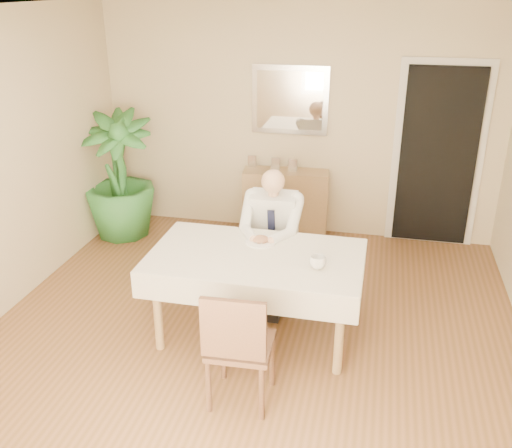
% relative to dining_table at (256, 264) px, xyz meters
% --- Properties ---
extents(room, '(5.00, 5.02, 2.60)m').
position_rel_dining_table_xyz_m(room, '(-0.04, -0.19, 0.63)').
color(room, brown).
rests_on(room, ground).
extents(window, '(1.34, 0.04, 1.44)m').
position_rel_dining_table_xyz_m(window, '(-0.04, -2.67, 0.78)').
color(window, silver).
rests_on(window, room).
extents(doorway, '(0.96, 0.07, 2.10)m').
position_rel_dining_table_xyz_m(doorway, '(1.51, 2.27, 0.33)').
color(doorway, silver).
rests_on(doorway, ground).
extents(mirror, '(0.86, 0.04, 0.76)m').
position_rel_dining_table_xyz_m(mirror, '(-0.13, 2.27, 0.88)').
color(mirror, silver).
rests_on(mirror, room).
extents(dining_table, '(1.72, 1.02, 0.75)m').
position_rel_dining_table_xyz_m(dining_table, '(0.00, 0.00, 0.00)').
color(dining_table, olive).
rests_on(dining_table, ground).
extents(chair_far, '(0.42, 0.43, 0.83)m').
position_rel_dining_table_xyz_m(chair_far, '(-0.00, 0.87, -0.21)').
color(chair_far, '#492E1E').
rests_on(chair_far, ground).
extents(chair_near, '(0.45, 0.45, 0.92)m').
position_rel_dining_table_xyz_m(chair_near, '(0.07, -0.89, -0.15)').
color(chair_near, '#492E1E').
rests_on(chair_near, ground).
extents(seated_man, '(0.48, 0.72, 1.24)m').
position_rel_dining_table_xyz_m(seated_man, '(-0.00, 0.59, 0.02)').
color(seated_man, silver).
rests_on(seated_man, ground).
extents(plate, '(0.26, 0.26, 0.02)m').
position_rel_dining_table_xyz_m(plate, '(-0.01, 0.23, 0.09)').
color(plate, white).
rests_on(plate, dining_table).
extents(food, '(0.14, 0.14, 0.06)m').
position_rel_dining_table_xyz_m(food, '(-0.01, 0.23, 0.11)').
color(food, brown).
rests_on(food, dining_table).
extents(knife, '(0.01, 0.13, 0.01)m').
position_rel_dining_table_xyz_m(knife, '(0.03, 0.17, 0.11)').
color(knife, silver).
rests_on(knife, dining_table).
extents(fork, '(0.01, 0.13, 0.01)m').
position_rel_dining_table_xyz_m(fork, '(-0.05, 0.17, 0.11)').
color(fork, silver).
rests_on(fork, dining_table).
extents(coffee_mug, '(0.15, 0.15, 0.10)m').
position_rel_dining_table_xyz_m(coffee_mug, '(0.51, -0.13, 0.13)').
color(coffee_mug, white).
rests_on(coffee_mug, dining_table).
extents(sideboard, '(1.00, 0.43, 0.78)m').
position_rel_dining_table_xyz_m(sideboard, '(-0.13, 2.13, -0.28)').
color(sideboard, olive).
rests_on(sideboard, ground).
extents(photo_frame_left, '(0.10, 0.02, 0.14)m').
position_rel_dining_table_xyz_m(photo_frame_left, '(-0.54, 2.19, 0.18)').
color(photo_frame_left, silver).
rests_on(photo_frame_left, sideboard).
extents(photo_frame_center, '(0.10, 0.02, 0.14)m').
position_rel_dining_table_xyz_m(photo_frame_center, '(-0.25, 2.15, 0.18)').
color(photo_frame_center, silver).
rests_on(photo_frame_center, sideboard).
extents(photo_frame_right, '(0.10, 0.02, 0.14)m').
position_rel_dining_table_xyz_m(photo_frame_right, '(-0.05, 2.14, 0.18)').
color(photo_frame_right, silver).
rests_on(photo_frame_right, sideboard).
extents(potted_palm, '(0.97, 0.97, 1.45)m').
position_rel_dining_table_xyz_m(potted_palm, '(-1.99, 1.69, 0.06)').
color(potted_palm, '#245F25').
rests_on(potted_palm, ground).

